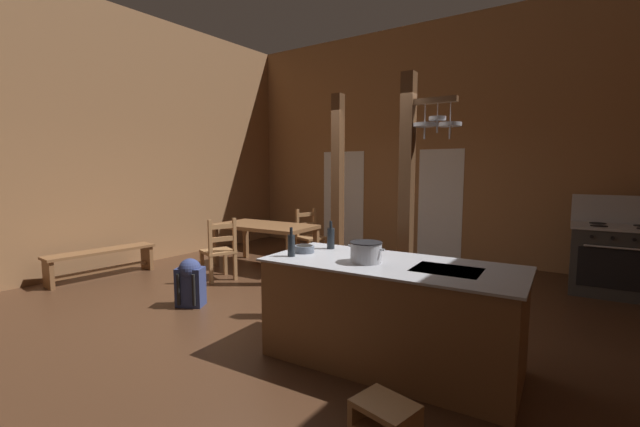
# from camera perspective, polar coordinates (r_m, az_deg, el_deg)

# --- Properties ---
(ground_plane) EXTENTS (8.53, 8.57, 0.10)m
(ground_plane) POSITION_cam_1_polar(r_m,az_deg,el_deg) (5.00, -3.33, -14.12)
(ground_plane) COLOR #422819
(wall_back) EXTENTS (8.53, 0.14, 4.38)m
(wall_back) POSITION_cam_1_polar(r_m,az_deg,el_deg) (8.19, 14.14, 9.58)
(wall_back) COLOR #93663F
(wall_back) RESTS_ON ground_plane
(wall_left) EXTENTS (0.14, 8.57, 4.38)m
(wall_left) POSITION_cam_1_polar(r_m,az_deg,el_deg) (7.78, -27.24, 9.25)
(wall_left) COLOR #93663F
(wall_left) RESTS_ON ground_plane
(glazed_door_back_left) EXTENTS (1.00, 0.01, 2.05)m
(glazed_door_back_left) POSITION_cam_1_polar(r_m,az_deg,el_deg) (8.90, 3.23, 1.98)
(glazed_door_back_left) COLOR white
(glazed_door_back_left) RESTS_ON ground_plane
(glazed_panel_back_right) EXTENTS (0.84, 0.01, 2.05)m
(glazed_panel_back_right) POSITION_cam_1_polar(r_m,az_deg,el_deg) (8.00, 16.32, 1.24)
(glazed_panel_back_right) COLOR white
(glazed_panel_back_right) RESTS_ON ground_plane
(kitchen_island) EXTENTS (2.22, 1.10, 0.89)m
(kitchen_island) POSITION_cam_1_polar(r_m,az_deg,el_deg) (3.70, 9.67, -13.51)
(kitchen_island) COLOR brown
(kitchen_island) RESTS_ON ground_plane
(stove_range) EXTENTS (1.19, 0.88, 1.32)m
(stove_range) POSITION_cam_1_polar(r_m,az_deg,el_deg) (6.82, 36.06, -5.16)
(stove_range) COLOR #323232
(stove_range) RESTS_ON ground_plane
(support_post_with_pot_rack) EXTENTS (0.65, 0.25, 2.73)m
(support_post_with_pot_rack) POSITION_cam_1_polar(r_m,az_deg,el_deg) (4.65, 12.41, 3.60)
(support_post_with_pot_rack) COLOR brown
(support_post_with_pot_rack) RESTS_ON ground_plane
(support_post_center) EXTENTS (0.14, 0.14, 2.73)m
(support_post_center) POSITION_cam_1_polar(r_m,az_deg,el_deg) (5.88, 2.46, 3.07)
(support_post_center) COLOR brown
(support_post_center) RESTS_ON ground_plane
(step_stool) EXTENTS (0.41, 0.35, 0.30)m
(step_stool) POSITION_cam_1_polar(r_m,az_deg,el_deg) (2.79, 9.01, -26.69)
(step_stool) COLOR #9E7044
(step_stool) RESTS_ON ground_plane
(dining_table) EXTENTS (1.75, 1.00, 0.74)m
(dining_table) POSITION_cam_1_polar(r_m,az_deg,el_deg) (7.09, -7.65, -2.23)
(dining_table) COLOR brown
(dining_table) RESTS_ON ground_plane
(ladderback_chair_near_window) EXTENTS (0.56, 0.56, 0.95)m
(ladderback_chair_near_window) POSITION_cam_1_polar(r_m,az_deg,el_deg) (7.57, -1.37, -3.16)
(ladderback_chair_near_window) COLOR #9E7044
(ladderback_chair_near_window) RESTS_ON ground_plane
(ladderback_chair_by_post) EXTENTS (0.56, 0.56, 0.95)m
(ladderback_chair_by_post) POSITION_cam_1_polar(r_m,az_deg,el_deg) (6.43, -13.80, -5.03)
(ladderback_chair_by_post) COLOR #9E7044
(ladderback_chair_by_post) RESTS_ON ground_plane
(bench_along_left_wall) EXTENTS (0.48, 1.60, 0.44)m
(bench_along_left_wall) POSITION_cam_1_polar(r_m,az_deg,el_deg) (7.23, -28.09, -5.51)
(bench_along_left_wall) COLOR brown
(bench_along_left_wall) RESTS_ON ground_plane
(backpack) EXTENTS (0.39, 0.38, 0.60)m
(backpack) POSITION_cam_1_polar(r_m,az_deg,el_deg) (5.36, -17.57, -8.92)
(backpack) COLOR navy
(backpack) RESTS_ON ground_plane
(stockpot_on_counter) EXTENTS (0.35, 0.28, 0.18)m
(stockpot_on_counter) POSITION_cam_1_polar(r_m,az_deg,el_deg) (3.53, 6.42, -5.35)
(stockpot_on_counter) COLOR #A8AAB2
(stockpot_on_counter) RESTS_ON kitchen_island
(mixing_bowl_on_counter) EXTENTS (0.19, 0.19, 0.07)m
(mixing_bowl_on_counter) POSITION_cam_1_polar(r_m,az_deg,el_deg) (3.93, -2.17, -4.94)
(mixing_bowl_on_counter) COLOR slate
(mixing_bowl_on_counter) RESTS_ON kitchen_island
(bottle_tall_on_counter) EXTENTS (0.07, 0.07, 0.27)m
(bottle_tall_on_counter) POSITION_cam_1_polar(r_m,az_deg,el_deg) (3.76, -4.01, -4.37)
(bottle_tall_on_counter) COLOR #1E2328
(bottle_tall_on_counter) RESTS_ON kitchen_island
(bottle_short_on_counter) EXTENTS (0.08, 0.08, 0.28)m
(bottle_short_on_counter) POSITION_cam_1_polar(r_m,az_deg,el_deg) (4.10, 1.50, -3.38)
(bottle_short_on_counter) COLOR #1E2328
(bottle_short_on_counter) RESTS_ON kitchen_island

